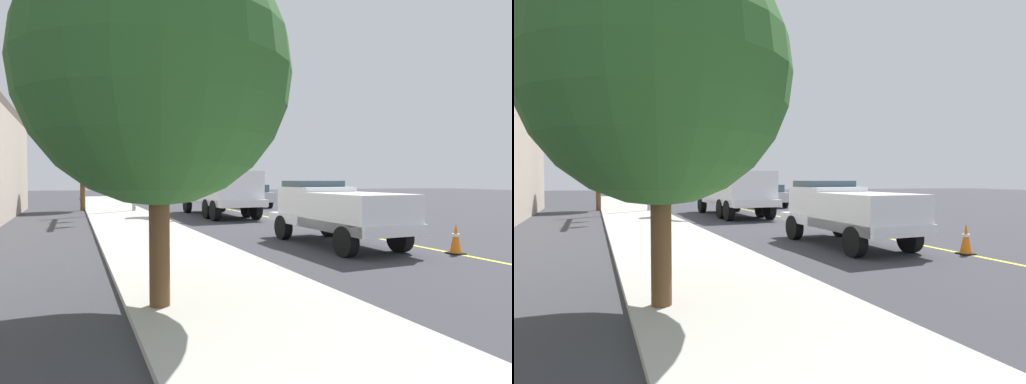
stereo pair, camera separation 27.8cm
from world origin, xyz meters
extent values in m
plane|color=#38383D|center=(0.00, 0.00, 0.00)|extent=(120.00, 120.00, 0.00)
cube|color=#B2ADA3|center=(-1.26, 7.29, 0.06)|extent=(59.74, 13.76, 0.12)
cube|color=yellow|center=(0.00, 0.00, 0.00)|extent=(49.30, 8.67, 0.01)
cube|color=white|center=(1.22, 2.47, 0.90)|extent=(8.51, 3.86, 0.36)
cube|color=white|center=(3.81, 2.91, 1.67)|extent=(2.99, 2.76, 1.60)
cube|color=#384C56|center=(4.01, 2.95, 2.37)|extent=(2.14, 2.38, 0.64)
cube|color=white|center=(0.25, 2.30, 1.62)|extent=(5.60, 3.36, 1.80)
cube|color=white|center=(-0.60, 2.35, 3.91)|extent=(1.54, 0.98, 2.80)
cube|color=white|center=(1.18, 3.28, 5.38)|extent=(2.54, 1.49, 0.55)
cube|color=white|center=(2.38, 3.89, 5.36)|extent=(0.90, 0.90, 0.90)
cube|color=yellow|center=(2.38, 3.89, 5.96)|extent=(0.36, 0.24, 0.60)
cylinder|color=black|center=(3.86, 4.06, 0.52)|extent=(1.08, 0.51, 1.04)
cylinder|color=black|center=(4.24, 1.85, 0.52)|extent=(1.08, 0.51, 1.04)
cylinder|color=black|center=(-0.42, 3.32, 0.52)|extent=(1.08, 0.51, 1.04)
cylinder|color=black|center=(-0.04, 1.11, 0.52)|extent=(1.08, 0.51, 1.04)
cylinder|color=black|center=(-1.71, 3.10, 0.52)|extent=(1.08, 0.51, 1.04)
cylinder|color=black|center=(-1.33, 0.88, 0.52)|extent=(1.08, 0.51, 1.04)
cube|color=white|center=(-10.40, 0.46, 0.75)|extent=(5.88, 3.02, 0.30)
cube|color=white|center=(-9.18, 0.67, 1.30)|extent=(2.32, 2.25, 1.10)
cube|color=#384C56|center=(-8.98, 0.70, 1.78)|extent=(1.62, 1.97, 0.56)
cube|color=white|center=(-11.39, 0.29, 1.15)|extent=(3.67, 2.64, 1.10)
cylinder|color=black|center=(-8.74, 1.70, 0.42)|extent=(0.88, 0.44, 0.84)
cylinder|color=black|center=(-8.41, -0.16, 0.42)|extent=(0.88, 0.44, 0.84)
cylinder|color=black|center=(-12.38, 1.08, 0.42)|extent=(0.88, 0.44, 0.84)
cylinder|color=black|center=(-12.06, -0.79, 0.42)|extent=(0.88, 0.44, 0.84)
cube|color=silver|center=(8.26, -1.03, 0.79)|extent=(5.05, 2.69, 0.70)
cube|color=#384C56|center=(8.41, -1.00, 1.39)|extent=(3.69, 2.24, 0.60)
cylinder|color=black|center=(6.80, -2.15, 0.34)|extent=(0.71, 0.35, 0.68)
cylinder|color=black|center=(6.51, -0.46, 0.34)|extent=(0.71, 0.35, 0.68)
cylinder|color=black|center=(10.02, -1.59, 0.34)|extent=(0.71, 0.35, 0.68)
cylinder|color=black|center=(9.73, 0.09, 0.34)|extent=(0.71, 0.35, 0.68)
cube|color=black|center=(-12.70, -2.15, 0.02)|extent=(0.40, 0.40, 0.04)
cone|color=orange|center=(-12.70, -2.15, 0.45)|extent=(0.32, 0.32, 0.83)
cylinder|color=white|center=(-12.70, -2.15, 0.54)|extent=(0.20, 0.20, 0.08)
cube|color=black|center=(5.85, 1.60, 0.02)|extent=(0.40, 0.40, 0.04)
cone|color=orange|center=(5.85, 1.60, 0.42)|extent=(0.32, 0.32, 0.75)
cylinder|color=white|center=(5.85, 1.60, 0.49)|extent=(0.20, 0.20, 0.08)
cylinder|color=gray|center=(4.82, 7.33, 3.89)|extent=(0.22, 0.22, 7.78)
cube|color=gray|center=(1.94, 6.83, 6.81)|extent=(5.80, 1.16, 0.16)
cube|color=gold|center=(2.51, 6.93, 6.26)|extent=(0.21, 0.57, 1.00)
cube|color=black|center=(2.53, 6.83, 6.26)|extent=(0.25, 0.35, 0.84)
cube|color=gold|center=(0.20, 6.53, 6.26)|extent=(0.21, 0.57, 1.00)
cube|color=black|center=(0.22, 6.43, 6.26)|extent=(0.25, 0.35, 0.84)
cylinder|color=brown|center=(-16.09, 6.06, 1.16)|extent=(0.32, 0.32, 2.32)
sphere|color=#285623|center=(-16.09, 6.06, 3.78)|extent=(4.17, 4.17, 4.17)
cylinder|color=brown|center=(7.16, 10.70, 1.37)|extent=(0.32, 0.32, 2.74)
sphere|color=#1E471C|center=(7.16, 10.70, 3.84)|extent=(3.14, 3.14, 3.14)
camera|label=1|loc=(-22.88, 6.15, 2.13)|focal=29.63mm
camera|label=2|loc=(-22.94, 5.88, 2.13)|focal=29.63mm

